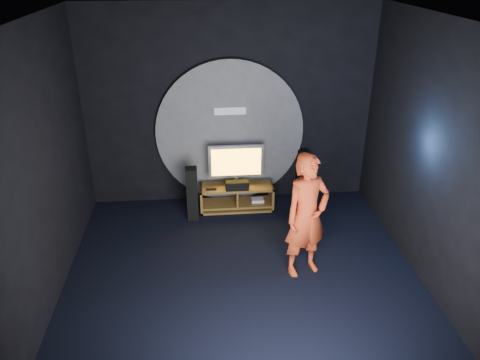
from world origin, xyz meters
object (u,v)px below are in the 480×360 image
tv (236,163)px  player (307,216)px  media_console (237,198)px  tower_speaker_right (302,175)px  tower_speaker_left (192,194)px  subwoofer (302,213)px

tv → player: (0.81, -1.99, 0.06)m
player → media_console: bearing=92.5°
media_console → tower_speaker_right: size_ratio=1.37×
tv → player: size_ratio=0.53×
player → tower_speaker_left: bearing=113.8°
tower_speaker_left → player: size_ratio=0.52×
media_console → tv: tv is taller
media_console → tower_speaker_left: (-0.79, -0.28, 0.28)m
subwoofer → tower_speaker_right: bearing=79.3°
tv → tower_speaker_right: size_ratio=1.02×
media_console → player: bearing=-67.3°
tower_speaker_left → media_console: bearing=19.3°
tower_speaker_right → subwoofer: bearing=-100.7°
tv → tower_speaker_right: tv is taller
tv → player: bearing=-67.9°
media_console → tower_speaker_left: tower_speaker_left is taller
tv → tower_speaker_left: bearing=-156.3°
tower_speaker_left → subwoofer: tower_speaker_left is taller
tv → tower_speaker_right: bearing=10.6°
player → tv: bearing=92.0°
media_console → player: player is taller
media_console → tv: (-0.01, 0.07, 0.66)m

